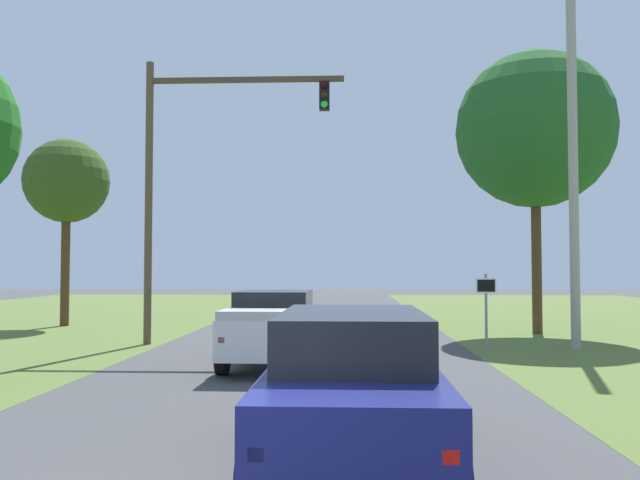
{
  "coord_description": "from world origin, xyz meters",
  "views": [
    {
      "loc": [
        1.15,
        -4.94,
        2.4
      ],
      "look_at": [
        0.23,
        16.62,
        3.31
      ],
      "focal_mm": 37.26,
      "sensor_mm": 36.0,
      "label": 1
    }
  ],
  "objects": [
    {
      "name": "ground_plane",
      "position": [
        0.0,
        9.22,
        0.0
      ],
      "size": [
        120.0,
        120.0,
        0.0
      ],
      "primitive_type": "plane",
      "color": "#424244"
    },
    {
      "name": "oak_tree_right",
      "position": [
        8.06,
        19.72,
        7.51
      ],
      "size": [
        5.8,
        5.8,
        10.42
      ],
      "color": "#4C351E",
      "rests_on": "ground_plane"
    },
    {
      "name": "red_suv_near",
      "position": [
        1.2,
        3.13,
        0.98
      ],
      "size": [
        2.22,
        4.96,
        1.86
      ],
      "color": "navy",
      "rests_on": "ground_plane"
    },
    {
      "name": "extra_tree_1",
      "position": [
        -10.6,
        22.14,
        5.98
      ],
      "size": [
        3.49,
        3.49,
        7.78
      ],
      "color": "#4C351E",
      "rests_on": "ground_plane"
    },
    {
      "name": "traffic_light",
      "position": [
        -3.75,
        15.73,
        5.74
      ],
      "size": [
        6.32,
        0.4,
        8.97
      ],
      "color": "brown",
      "rests_on": "ground_plane"
    },
    {
      "name": "utility_pole_right",
      "position": [
        7.83,
        14.9,
        5.24
      ],
      "size": [
        0.28,
        0.28,
        10.49
      ],
      "primitive_type": "cylinder",
      "color": "#9E998E",
      "rests_on": "ground_plane"
    },
    {
      "name": "pickup_truck_lead",
      "position": [
        -0.65,
        11.36,
        0.96
      ],
      "size": [
        2.29,
        5.24,
        1.84
      ],
      "color": "silver",
      "rests_on": "ground_plane"
    },
    {
      "name": "keep_moving_sign",
      "position": [
        5.25,
        15.03,
        1.43
      ],
      "size": [
        0.6,
        0.09,
        2.22
      ],
      "color": "gray",
      "rests_on": "ground_plane"
    }
  ]
}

